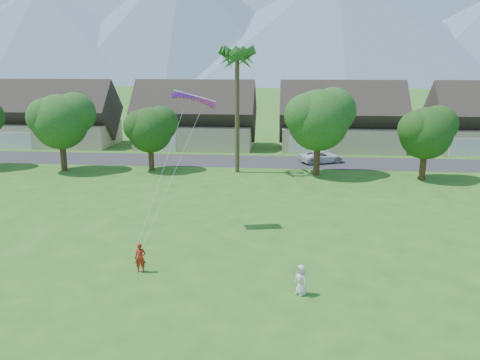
# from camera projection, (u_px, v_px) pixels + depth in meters

# --- Properties ---
(ground) EXTENTS (500.00, 500.00, 0.00)m
(ground) POSITION_uv_depth(u_px,v_px,m) (219.00, 320.00, 20.35)
(ground) COLOR #2D6019
(ground) RESTS_ON ground
(street) EXTENTS (90.00, 7.00, 0.01)m
(street) POSITION_uv_depth(u_px,v_px,m) (259.00, 161.00, 53.19)
(street) COLOR #2D2D30
(street) RESTS_ON ground
(kite_flyer) EXTENTS (0.63, 0.46, 1.61)m
(kite_flyer) POSITION_uv_depth(u_px,v_px,m) (140.00, 258.00, 24.84)
(kite_flyer) COLOR #A12312
(kite_flyer) RESTS_ON ground
(watcher) EXTENTS (0.84, 0.89, 1.53)m
(watcher) POSITION_uv_depth(u_px,v_px,m) (301.00, 280.00, 22.41)
(watcher) COLOR silver
(watcher) RESTS_ON ground
(parked_car) EXTENTS (5.42, 4.08, 1.37)m
(parked_car) POSITION_uv_depth(u_px,v_px,m) (322.00, 157.00, 52.40)
(parked_car) COLOR white
(parked_car) RESTS_ON ground
(mountain_ridge) EXTENTS (540.00, 240.00, 70.00)m
(mountain_ridge) POSITION_uv_depth(u_px,v_px,m) (299.00, 30.00, 263.53)
(mountain_ridge) COLOR slate
(mountain_ridge) RESTS_ON ground
(houses_row) EXTENTS (72.75, 8.19, 8.86)m
(houses_row) POSITION_uv_depth(u_px,v_px,m) (267.00, 122.00, 61.00)
(houses_row) COLOR beige
(houses_row) RESTS_ON ground
(tree_row) EXTENTS (62.27, 6.67, 8.45)m
(tree_row) POSITION_uv_depth(u_px,v_px,m) (245.00, 125.00, 46.23)
(tree_row) COLOR #47301C
(tree_row) RESTS_ON ground
(fan_palm) EXTENTS (3.00, 3.00, 13.80)m
(fan_palm) POSITION_uv_depth(u_px,v_px,m) (237.00, 53.00, 45.20)
(fan_palm) COLOR #4C3D26
(fan_palm) RESTS_ON ground
(parafoil_kite) EXTENTS (3.01, 1.23, 0.50)m
(parafoil_kite) POSITION_uv_depth(u_px,v_px,m) (195.00, 97.00, 30.20)
(parafoil_kite) COLOR purple
(parafoil_kite) RESTS_ON ground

